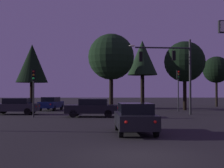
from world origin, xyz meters
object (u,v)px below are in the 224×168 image
(car_nearside_lane, at_px, (135,118))
(car_crossing_right, at_px, (16,106))
(traffic_signal_mast_arm, at_px, (173,64))
(car_crossing_left, at_px, (92,107))
(tree_center_horizon, at_px, (32,64))
(tree_left_far, at_px, (185,62))
(traffic_light_corner_left, at_px, (178,82))
(tree_behind_sign, at_px, (216,70))
(tree_right_cluster, at_px, (142,58))
(car_far_lane, at_px, (51,103))
(tree_lot_edge, at_px, (111,57))
(traffic_light_corner_right, at_px, (34,83))

(car_nearside_lane, bearing_deg, car_crossing_right, 126.12)
(traffic_signal_mast_arm, xyz_separation_m, car_nearside_lane, (-4.88, -12.30, -3.83))
(car_crossing_left, xyz_separation_m, tree_center_horizon, (-8.47, 14.81, 5.07))
(car_crossing_right, bearing_deg, tree_left_far, 19.64)
(traffic_light_corner_left, bearing_deg, tree_behind_sign, 53.10)
(car_crossing_right, height_order, tree_right_cluster, tree_right_cluster)
(tree_center_horizon, bearing_deg, traffic_light_corner_left, -25.64)
(car_far_lane, height_order, tree_lot_edge, tree_lot_edge)
(tree_lot_edge, bearing_deg, tree_right_cluster, 41.20)
(traffic_light_corner_left, xyz_separation_m, car_far_lane, (-13.94, 2.90, -2.33))
(traffic_signal_mast_arm, xyz_separation_m, car_crossing_left, (-7.36, -2.03, -3.82))
(traffic_signal_mast_arm, height_order, tree_left_far, tree_left_far)
(traffic_light_corner_left, xyz_separation_m, traffic_light_corner_right, (-13.73, -6.90, -0.33))
(traffic_light_corner_right, relative_size, car_crossing_left, 0.87)
(tree_left_far, bearing_deg, tree_lot_edge, 169.06)
(car_far_lane, height_order, tree_right_cluster, tree_right_cluster)
(tree_lot_edge, bearing_deg, tree_behind_sign, 23.61)
(traffic_signal_mast_arm, relative_size, tree_left_far, 0.87)
(car_nearside_lane, distance_m, tree_center_horizon, 27.83)
(traffic_signal_mast_arm, height_order, tree_behind_sign, tree_behind_sign)
(tree_behind_sign, xyz_separation_m, tree_left_far, (-6.96, -8.40, 0.29))
(car_far_lane, bearing_deg, tree_left_far, -0.24)
(tree_right_cluster, relative_size, tree_lot_edge, 0.99)
(car_crossing_right, xyz_separation_m, tree_center_horizon, (-1.25, 11.82, 5.07))
(car_crossing_left, height_order, tree_behind_sign, tree_behind_sign)
(traffic_signal_mast_arm, height_order, car_crossing_right, traffic_signal_mast_arm)
(traffic_light_corner_right, relative_size, tree_behind_sign, 0.54)
(car_nearside_lane, bearing_deg, car_crossing_left, 103.54)
(car_nearside_lane, distance_m, tree_behind_sign, 32.00)
(car_nearside_lane, bearing_deg, traffic_light_corner_right, 126.48)
(traffic_light_corner_left, relative_size, car_crossing_right, 1.02)
(traffic_light_corner_right, xyz_separation_m, car_crossing_left, (4.79, 0.45, -2.00))
(traffic_signal_mast_arm, bearing_deg, tree_left_far, 67.13)
(traffic_light_corner_right, xyz_separation_m, tree_center_horizon, (-3.67, 15.26, 3.07))
(tree_left_far, height_order, tree_lot_edge, tree_lot_edge)
(traffic_light_corner_right, bearing_deg, car_crossing_right, 125.10)
(car_crossing_left, bearing_deg, traffic_signal_mast_arm, 15.43)
(car_crossing_left, xyz_separation_m, tree_right_cluster, (6.21, 14.69, 5.83))
(traffic_signal_mast_arm, relative_size, tree_right_cluster, 0.77)
(traffic_signal_mast_arm, relative_size, tree_center_horizon, 0.82)
(car_crossing_right, relative_size, tree_behind_sign, 0.60)
(tree_right_cluster, bearing_deg, tree_center_horizon, 179.51)
(traffic_light_corner_left, relative_size, car_crossing_left, 0.98)
(traffic_signal_mast_arm, xyz_separation_m, traffic_light_corner_right, (-12.15, -2.48, -1.82))
(traffic_light_corner_right, relative_size, tree_lot_edge, 0.43)
(traffic_signal_mast_arm, height_order, car_far_lane, traffic_signal_mast_arm)
(car_far_lane, bearing_deg, tree_lot_edge, 12.83)
(car_crossing_left, relative_size, tree_right_cluster, 0.50)
(traffic_light_corner_left, xyz_separation_m, car_crossing_left, (-8.94, -6.46, -2.33))
(traffic_light_corner_left, xyz_separation_m, tree_center_horizon, (-17.41, 8.36, 2.74))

